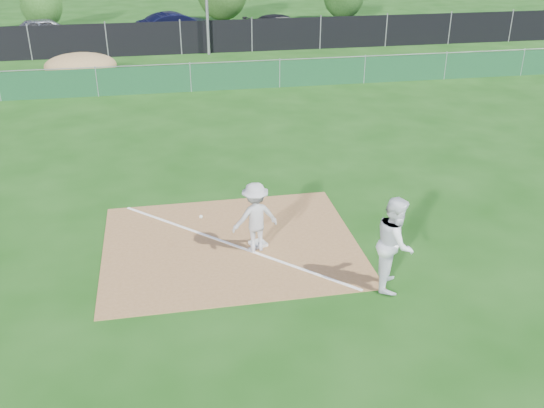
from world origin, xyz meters
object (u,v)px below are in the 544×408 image
Objects in this scene: car_mid at (177,26)px; car_right at (281,26)px; play_at_first at (255,217)px; first_base at (258,244)px; car_left at (47,30)px; runner at (395,243)px; tree_left at (41,4)px.

car_right is (6.52, -0.58, -0.11)m from car_mid.
car_right is (5.99, 26.47, -0.17)m from play_at_first.
first_base is at bearing 64.22° from play_at_first.
car_left is (-8.45, 26.96, 0.70)m from first_base.
runner is (2.51, -2.19, 0.97)m from first_base.
car_right is (5.90, 26.29, 0.64)m from first_base.
car_left is 7.83m from car_mid.
runner is at bearing 169.81° from car_mid.
tree_left reaches higher than first_base.
runner reaches higher than play_at_first.
tree_left is (-11.84, 34.05, 0.63)m from runner.
car_right is at bearing -106.31° from car_left.
car_mid is at bearing 91.33° from first_base.
car_left is at bearing 107.12° from play_at_first.
first_base is 0.07× the size of car_right.
play_at_first is at bearing 73.16° from runner.
runner is at bearing -37.52° from play_at_first.
first_base is 26.88m from car_mid.
car_mid is at bearing 26.84° from runner.
runner is 0.43× the size of car_mid.
car_right is (14.35, -0.67, -0.06)m from car_left.
runner is at bearing -70.82° from tree_left.
car_left is at bearing 66.59° from car_right.
tree_left reaches higher than car_left.
car_mid is at bearing -29.85° from tree_left.
play_at_first is at bearing 164.77° from car_mid.
car_right is at bearing 13.90° from runner.
first_base is at bearing -176.22° from car_left.
car_mid is at bearing 91.13° from play_at_first.
play_at_first reaches higher than first_base.
tree_left reaches higher than runner.
first_base is at bearing 164.97° from car_mid.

